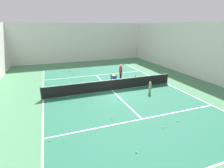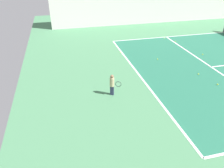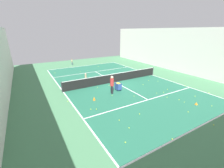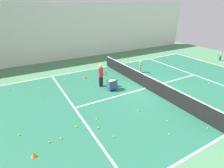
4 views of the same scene
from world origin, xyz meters
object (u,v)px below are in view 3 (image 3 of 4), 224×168
Objects in this scene: player_near_baseline at (72,61)px; training_cone_0 at (94,98)px; coach_at_net at (112,84)px; training_cone_1 at (196,103)px; ball_cart at (118,85)px; tennis_net at (115,78)px; child_midcourt at (86,77)px.

player_near_baseline reaches higher than training_cone_0.
training_cone_1 is (-4.77, 5.49, -0.91)m from coach_at_net.
ball_cart is at bearing -163.73° from training_cone_0.
training_cone_1 is at bearing 108.61° from tennis_net.
coach_at_net is 2.21× the size of ball_cart.
coach_at_net is 1.62× the size of child_midcourt.
child_midcourt is 4.49m from ball_cart.
coach_at_net is 5.89× the size of training_cone_0.
training_cone_0 is 1.26× the size of training_cone_1.
ball_cart reaches higher than training_cone_1.
ball_cart is 3.20m from training_cone_0.
tennis_net is at bearing -114.17° from ball_cart.
player_near_baseline is at bearing -78.03° from training_cone_1.
ball_cart is at bearing -54.96° from coach_at_net.
player_near_baseline is 15.46m from training_cone_0.
ball_cart is at bearing 27.25° from player_near_baseline.
child_midcourt reaches higher than ball_cart.
training_cone_0 reaches higher than training_cone_1.
training_cone_0 is (2.56, 15.24, -0.45)m from player_near_baseline.
ball_cart is (-0.96, -0.41, -0.45)m from coach_at_net.
tennis_net is at bearing 51.29° from child_midcourt.
training_cone_1 is (-3.81, 5.90, -0.46)m from ball_cart.
player_near_baseline is at bearing 10.07° from coach_at_net.
ball_cart reaches higher than training_cone_0.
tennis_net is 15.30× the size of ball_cart.
player_near_baseline is at bearing -82.77° from tennis_net.
training_cone_0 is at bearing 15.79° from player_near_baseline.
tennis_net is at bearing -141.87° from training_cone_0.
training_cone_1 is at bearing 143.81° from training_cone_0.
training_cone_1 is (-5.68, 9.98, -0.52)m from child_midcourt.
ball_cart is (-0.49, 14.35, -0.05)m from player_near_baseline.
training_cone_0 is at bearing -20.83° from child_midcourt.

